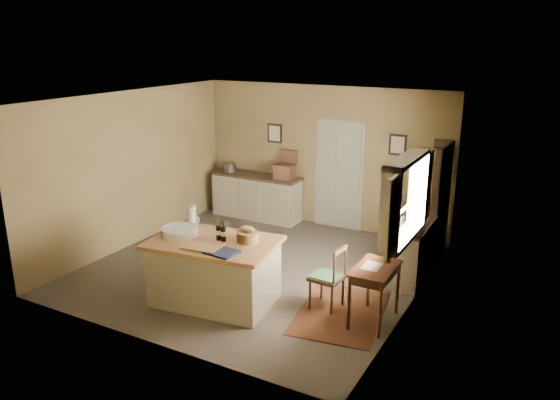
# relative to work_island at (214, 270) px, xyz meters

# --- Properties ---
(ground) EXTENTS (5.00, 5.00, 0.00)m
(ground) POSITION_rel_work_island_xyz_m (-0.07, 1.24, -0.48)
(ground) COLOR brown
(ground) RESTS_ON ground
(wall_back) EXTENTS (5.00, 0.10, 2.70)m
(wall_back) POSITION_rel_work_island_xyz_m (-0.07, 3.74, 0.87)
(wall_back) COLOR #977F53
(wall_back) RESTS_ON ground
(wall_front) EXTENTS (5.00, 0.10, 2.70)m
(wall_front) POSITION_rel_work_island_xyz_m (-0.07, -1.26, 0.87)
(wall_front) COLOR #977F53
(wall_front) RESTS_ON ground
(wall_left) EXTENTS (0.10, 5.00, 2.70)m
(wall_left) POSITION_rel_work_island_xyz_m (-2.57, 1.24, 0.87)
(wall_left) COLOR #977F53
(wall_left) RESTS_ON ground
(wall_right) EXTENTS (0.10, 5.00, 2.70)m
(wall_right) POSITION_rel_work_island_xyz_m (2.43, 1.24, 0.87)
(wall_right) COLOR #977F53
(wall_right) RESTS_ON ground
(ceiling) EXTENTS (5.00, 5.00, 0.00)m
(ceiling) POSITION_rel_work_island_xyz_m (-0.07, 1.24, 2.22)
(ceiling) COLOR silver
(ceiling) RESTS_ON wall_back
(door) EXTENTS (0.97, 0.06, 2.11)m
(door) POSITION_rel_work_island_xyz_m (0.28, 3.71, 0.57)
(door) COLOR #A4A68F
(door) RESTS_ON ground
(framed_prints) EXTENTS (2.82, 0.02, 0.38)m
(framed_prints) POSITION_rel_work_island_xyz_m (0.13, 3.72, 1.24)
(framed_prints) COLOR black
(framed_prints) RESTS_ON ground
(window) EXTENTS (0.25, 1.99, 1.12)m
(window) POSITION_rel_work_island_xyz_m (2.36, 1.04, 1.07)
(window) COLOR #B9B495
(window) RESTS_ON ground
(work_island) EXTENTS (1.84, 1.32, 1.20)m
(work_island) POSITION_rel_work_island_xyz_m (0.00, 0.00, 0.00)
(work_island) COLOR #B9B495
(work_island) RESTS_ON ground
(sideboard) EXTENTS (1.88, 0.54, 1.18)m
(sideboard) POSITION_rel_work_island_xyz_m (-1.38, 3.44, -0.00)
(sideboard) COLOR #B9B495
(sideboard) RESTS_ON ground
(rug) EXTENTS (1.32, 1.75, 0.01)m
(rug) POSITION_rel_work_island_xyz_m (1.68, 0.53, -0.48)
(rug) COLOR #422213
(rug) RESTS_ON ground
(writing_desk) EXTENTS (0.49, 0.80, 0.82)m
(writing_desk) POSITION_rel_work_island_xyz_m (2.13, 0.53, 0.18)
(writing_desk) COLOR #3A1B11
(writing_desk) RESTS_ON ground
(desk_chair) EXTENTS (0.44, 0.44, 0.88)m
(desk_chair) POSITION_rel_work_island_xyz_m (1.44, 0.59, -0.04)
(desk_chair) COLOR black
(desk_chair) RESTS_ON ground
(right_cabinet) EXTENTS (0.62, 1.11, 0.99)m
(right_cabinet) POSITION_rel_work_island_xyz_m (2.13, 2.02, -0.02)
(right_cabinet) COLOR #B9B495
(right_cabinet) RESTS_ON ground
(shelving_unit) EXTENTS (0.33, 0.87, 1.94)m
(shelving_unit) POSITION_rel_work_island_xyz_m (2.28, 3.04, 0.49)
(shelving_unit) COLOR black
(shelving_unit) RESTS_ON ground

